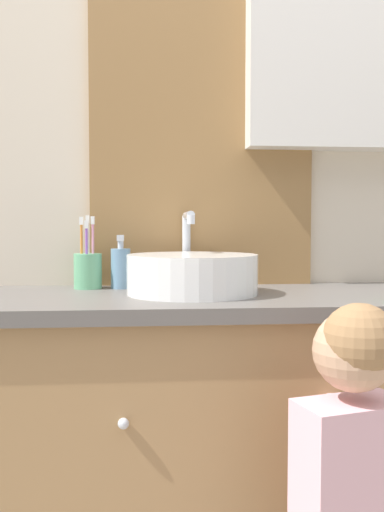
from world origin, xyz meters
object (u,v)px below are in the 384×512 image
(soap_dispenser, at_px, (121,267))
(child_figure, at_px, (351,505))
(toothbrush_holder, at_px, (88,269))
(sink_basin, at_px, (192,273))

(soap_dispenser, height_order, child_figure, soap_dispenser)
(toothbrush_holder, distance_m, soap_dispenser, 0.09)
(soap_dispenser, xyz_separation_m, child_figure, (0.44, -0.58, -0.40))
(soap_dispenser, distance_m, child_figure, 0.83)
(sink_basin, bearing_deg, child_figure, -59.48)
(sink_basin, height_order, toothbrush_holder, sink_basin)
(sink_basin, distance_m, toothbrush_holder, 0.31)
(child_figure, bearing_deg, soap_dispenser, 127.64)
(child_figure, bearing_deg, sink_basin, 120.52)
(toothbrush_holder, bearing_deg, soap_dispenser, -3.53)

